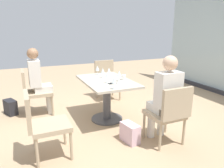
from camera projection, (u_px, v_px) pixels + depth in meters
The scene contains 18 objects.
ground_plane at pixel (107, 119), 3.86m from camera, with size 12.00×12.00×0.00m, color tan.
dining_table_main at pixel (107, 91), 3.72m from camera, with size 1.23×0.78×0.73m.
chair_front_left at pixel (33, 89), 3.94m from camera, with size 0.46×0.50×0.87m.
chair_far_right at pixel (169, 112), 2.91m from camera, with size 0.50×0.46×0.87m.
chair_far_left at pixel (107, 77), 4.91m from camera, with size 0.50×0.46×0.87m.
chair_front_right at pixel (42, 121), 2.61m from camera, with size 0.46×0.50×0.87m.
person_front_left at pixel (38, 78), 3.93m from camera, with size 0.34×0.39×1.26m.
person_far_right at pixel (165, 95), 2.95m from camera, with size 0.39×0.34×1.26m.
wine_glass_0 at pixel (107, 75), 3.46m from camera, with size 0.07×0.07×0.18m.
wine_glass_1 at pixel (97, 68), 4.02m from camera, with size 0.07×0.07×0.18m.
wine_glass_2 at pixel (114, 80), 3.10m from camera, with size 0.07×0.07×0.18m.
wine_glass_3 at pixel (103, 71), 3.78m from camera, with size 0.07×0.07×0.18m.
wine_glass_4 at pixel (119, 74), 3.57m from camera, with size 0.07×0.07×0.18m.
wine_glass_5 at pixel (109, 71), 3.81m from camera, with size 0.07×0.07×0.18m.
coffee_cup at pixel (124, 77), 3.68m from camera, with size 0.08×0.08×0.09m, color white.
cell_phone_on_table at pixel (112, 83), 3.45m from camera, with size 0.07×0.14×0.01m, color black.
handbag_0 at pixel (11, 107), 4.05m from camera, with size 0.30×0.16×0.28m, color #232328.
handbag_1 at pixel (130, 133), 3.06m from camera, with size 0.30×0.16×0.28m, color beige.
Camera 1 is at (3.30, -1.35, 1.61)m, focal length 34.05 mm.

